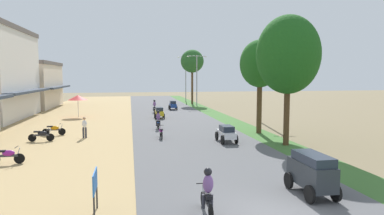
{
  "coord_description": "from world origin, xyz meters",
  "views": [
    {
      "loc": [
        -4.66,
        -10.66,
        4.82
      ],
      "look_at": [
        0.82,
        19.56,
        1.97
      ],
      "focal_mm": 32.18,
      "sensor_mm": 36.0,
      "label": 1
    }
  ],
  "objects": [
    {
      "name": "vendor_umbrella",
      "position": [
        -10.54,
        30.39,
        2.31
      ],
      "size": [
        2.2,
        2.2,
        2.52
      ],
      "color": "#99999E",
      "rests_on": "dirt_shoulder"
    },
    {
      "name": "car_hatchback_yellow",
      "position": [
        -1.46,
        27.42,
        0.75
      ],
      "size": [
        1.04,
        2.0,
        1.23
      ],
      "color": "gold",
      "rests_on": "road_strip"
    },
    {
      "name": "pedestrian_on_shoulder",
      "position": [
        -8.11,
        16.36,
        0.96
      ],
      "size": [
        0.36,
        0.24,
        1.62
      ],
      "color": "#33333D",
      "rests_on": "dirt_shoulder"
    },
    {
      "name": "streetlamp_near",
      "position": [
        5.8,
        42.79,
        4.64
      ],
      "size": [
        3.16,
        0.2,
        7.96
      ],
      "color": "gray",
      "rests_on": "median_strip"
    },
    {
      "name": "parked_motorbike_nearest",
      "position": [
        -11.21,
        9.01,
        0.55
      ],
      "size": [
        1.8,
        0.54,
        0.94
      ],
      "color": "black",
      "rests_on": "dirt_shoulder"
    },
    {
      "name": "shophouse_far",
      "position": [
        -19.98,
        44.59,
        3.46
      ],
      "size": [
        9.48,
        13.31,
        6.9
      ],
      "color": "beige",
      "rests_on": "ground"
    },
    {
      "name": "median_tree_third",
      "position": [
        5.71,
        46.35,
        7.18
      ],
      "size": [
        3.86,
        3.86,
        9.08
      ],
      "color": "#4C351E",
      "rests_on": "median_strip"
    },
    {
      "name": "street_signboard",
      "position": [
        -5.89,
        1.25,
        1.11
      ],
      "size": [
        0.06,
        1.3,
        1.5
      ],
      "color": "#262628",
      "rests_on": "dirt_shoulder"
    },
    {
      "name": "car_van_charcoal",
      "position": [
        2.39,
        1.62,
        1.02
      ],
      "size": [
        1.19,
        2.41,
        1.67
      ],
      "color": "#282D33",
      "rests_on": "road_strip"
    },
    {
      "name": "utility_pole_near",
      "position": [
        8.71,
        23.63,
        4.42
      ],
      "size": [
        1.8,
        0.2,
        8.47
      ],
      "color": "brown",
      "rests_on": "ground"
    },
    {
      "name": "median_tree_second",
      "position": [
        5.86,
        16.18,
        5.74
      ],
      "size": [
        3.3,
        3.3,
        7.7
      ],
      "color": "#4C351E",
      "rests_on": "median_strip"
    },
    {
      "name": "parked_motorbike_second",
      "position": [
        -11.01,
        15.5,
        0.55
      ],
      "size": [
        1.8,
        0.54,
        0.94
      ],
      "color": "black",
      "rests_on": "dirt_shoulder"
    },
    {
      "name": "motorbike_ahead_third",
      "position": [
        -2.21,
        19.88,
        0.86
      ],
      "size": [
        0.54,
        1.8,
        1.66
      ],
      "color": "black",
      "rests_on": "road_strip"
    },
    {
      "name": "motorbike_ahead_second",
      "position": [
        -2.37,
        15.17,
        0.57
      ],
      "size": [
        0.54,
        1.8,
        0.94
      ],
      "color": "black",
      "rests_on": "road_strip"
    },
    {
      "name": "median_tree_nearest",
      "position": [
        5.86,
        11.13,
        6.2
      ],
      "size": [
        4.28,
        4.28,
        8.82
      ],
      "color": "#4C351E",
      "rests_on": "median_strip"
    },
    {
      "name": "motorbike_foreground_rider",
      "position": [
        -2.12,
        0.45,
        0.86
      ],
      "size": [
        0.54,
        1.8,
        1.66
      ],
      "color": "black",
      "rests_on": "road_strip"
    },
    {
      "name": "streetlamp_mid",
      "position": [
        5.8,
        53.65,
        4.87
      ],
      "size": [
        3.16,
        0.2,
        8.42
      ],
      "color": "gray",
      "rests_on": "median_strip"
    },
    {
      "name": "motorbike_ahead_fourth",
      "position": [
        -1.57,
        33.52,
        0.86
      ],
      "size": [
        0.54,
        1.8,
        1.66
      ],
      "color": "black",
      "rests_on": "road_strip"
    },
    {
      "name": "parked_motorbike_third",
      "position": [
        -10.67,
        18.04,
        0.55
      ],
      "size": [
        1.8,
        0.54,
        0.94
      ],
      "color": "black",
      "rests_on": "dirt_shoulder"
    },
    {
      "name": "car_sedan_white",
      "position": [
        2.09,
        12.79,
        0.74
      ],
      "size": [
        1.1,
        2.26,
        1.19
      ],
      "color": "silver",
      "rests_on": "road_strip"
    },
    {
      "name": "car_hatchback_blue",
      "position": [
        1.23,
        36.84,
        0.75
      ],
      "size": [
        1.04,
        2.0,
        1.23
      ],
      "color": "navy",
      "rests_on": "road_strip"
    }
  ]
}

